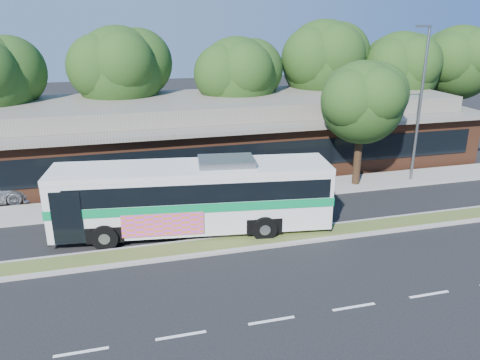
{
  "coord_description": "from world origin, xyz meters",
  "views": [
    {
      "loc": [
        -7.35,
        -17.33,
        9.49
      ],
      "look_at": [
        -1.86,
        3.35,
        2.0
      ],
      "focal_mm": 35.0,
      "sensor_mm": 36.0,
      "label": 1
    }
  ],
  "objects": [
    {
      "name": "ground",
      "position": [
        0.0,
        0.0,
        0.0
      ],
      "size": [
        120.0,
        120.0,
        0.0
      ],
      "primitive_type": "plane",
      "color": "black",
      "rests_on": "ground"
    },
    {
      "name": "median_strip",
      "position": [
        0.0,
        0.6,
        0.07
      ],
      "size": [
        26.0,
        1.1,
        0.15
      ],
      "primitive_type": "cube",
      "color": "#455122",
      "rests_on": "ground"
    },
    {
      "name": "sidewalk",
      "position": [
        0.0,
        6.4,
        0.06
      ],
      "size": [
        44.0,
        2.6,
        0.12
      ],
      "primitive_type": "cube",
      "color": "gray",
      "rests_on": "ground"
    },
    {
      "name": "plaza_building",
      "position": [
        0.0,
        12.99,
        2.13
      ],
      "size": [
        33.2,
        11.2,
        4.45
      ],
      "color": "#552C1A",
      "rests_on": "ground"
    },
    {
      "name": "lamp_post",
      "position": [
        9.56,
        6.0,
        4.9
      ],
      "size": [
        0.93,
        0.18,
        9.07
      ],
      "color": "slate",
      "rests_on": "ground"
    },
    {
      "name": "tree_bg_b",
      "position": [
        -6.57,
        16.14,
        6.14
      ],
      "size": [
        6.69,
        6.0,
        9.0
      ],
      "color": "black",
      "rests_on": "ground"
    },
    {
      "name": "tree_bg_c",
      "position": [
        1.4,
        15.13,
        5.59
      ],
      "size": [
        6.24,
        5.6,
        8.26
      ],
      "color": "black",
      "rests_on": "ground"
    },
    {
      "name": "tree_bg_d",
      "position": [
        8.45,
        16.15,
        6.42
      ],
      "size": [
        6.91,
        6.2,
        9.37
      ],
      "color": "black",
      "rests_on": "ground"
    },
    {
      "name": "tree_bg_e",
      "position": [
        14.42,
        15.14,
        5.74
      ],
      "size": [
        6.47,
        5.8,
        8.5
      ],
      "color": "black",
      "rests_on": "ground"
    },
    {
      "name": "tree_bg_f",
      "position": [
        20.43,
        16.14,
        6.06
      ],
      "size": [
        6.69,
        6.0,
        8.92
      ],
      "color": "black",
      "rests_on": "ground"
    },
    {
      "name": "transit_bus",
      "position": [
        -4.29,
        2.39,
        1.95
      ],
      "size": [
        12.72,
        4.3,
        3.51
      ],
      "rotation": [
        0.0,
        0.0,
        -0.13
      ],
      "color": "silver",
      "rests_on": "ground"
    },
    {
      "name": "sidewalk_tree",
      "position": [
        6.34,
        6.31,
        5.04
      ],
      "size": [
        5.2,
        4.66,
        7.27
      ],
      "color": "black",
      "rests_on": "ground"
    }
  ]
}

